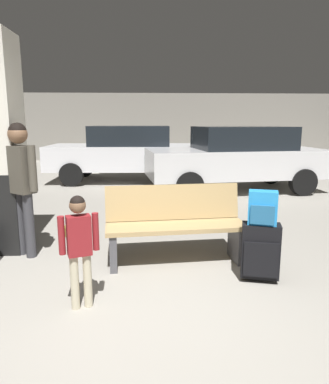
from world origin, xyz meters
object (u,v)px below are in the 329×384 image
Objects in this scene: bench at (175,225)px; suitcase at (260,251)px; parked_car_far at (126,152)px; adult at (21,176)px; backpack_bright at (263,208)px; parked_car_near at (237,157)px; child at (79,240)px.

bench is 1.01m from suitcase.
adult is at bearing -99.19° from parked_car_far.
bench is 1.02× the size of adult.
parked_car_near is (0.95, 4.88, 0.03)m from backpack_bright.
backpack_bright is (0.83, -0.57, 0.33)m from bench.
suitcase is 0.15× the size of parked_car_far.
suitcase is 0.38× the size of adult.
backpack_bright is at bearing -34.37° from bench.
parked_car_far is (-2.69, 1.55, 0.00)m from parked_car_near.
bench is at bearing -112.47° from parked_car_near.
backpack_bright is at bearing -74.88° from parked_car_far.
suitcase is (0.83, -0.57, -0.12)m from bench.
adult is (-2.64, 0.83, 0.22)m from backpack_bright.
child is 0.24× the size of parked_car_near.
parked_car_near and parked_car_far have the same top height.
parked_car_near reaches higher than bench.
child is (-1.74, -0.47, 0.30)m from suitcase.
child reaches higher than backpack_bright.
suitcase is at bearing 15.02° from child.
parked_car_near is (2.69, 5.34, 0.18)m from child.
parked_car_far reaches higher than child.
adult is (-0.91, 1.29, 0.37)m from child.
adult reaches higher than child.
bench is at bearing 145.63° from backpack_bright.
backpack_bright is (-0.00, -0.00, 0.45)m from suitcase.
adult is at bearing 162.61° from backpack_bright.
backpack_bright is 1.80m from child.
adult reaches higher than backpack_bright.
parked_car_far reaches higher than backpack_bright.
adult is 5.42m from parked_car_near.
parked_car_near reaches higher than suitcase.
bench is 4.68m from parked_car_near.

